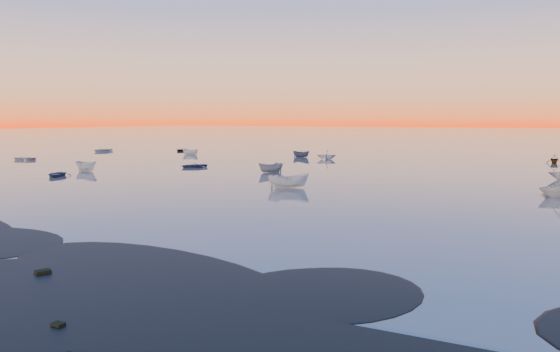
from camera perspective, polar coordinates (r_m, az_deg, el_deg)
The scene contains 5 objects.
ground at distance 124.06m, azimuth 14.42°, elevation 2.54°, with size 600.00×600.00×0.00m, color #6A6058.
mud_lobes at distance 35.13m, azimuth -27.19°, elevation -6.56°, with size 140.00×6.00×0.07m, color black, non-canonical shape.
moored_fleet at distance 79.15m, azimuth 6.59°, elevation 0.77°, with size 124.00×58.00×1.20m, color silver, non-canonical shape.
boat_near_left at distance 73.44m, azimuth -22.31°, elevation -0.06°, with size 3.85×1.61×0.96m, color navy.
boat_near_center at distance 57.01m, azimuth 0.90°, elevation -1.25°, with size 4.34×1.83×1.50m, color silver.
Camera 1 is at (28.24, -20.58, 7.31)m, focal length 35.00 mm.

